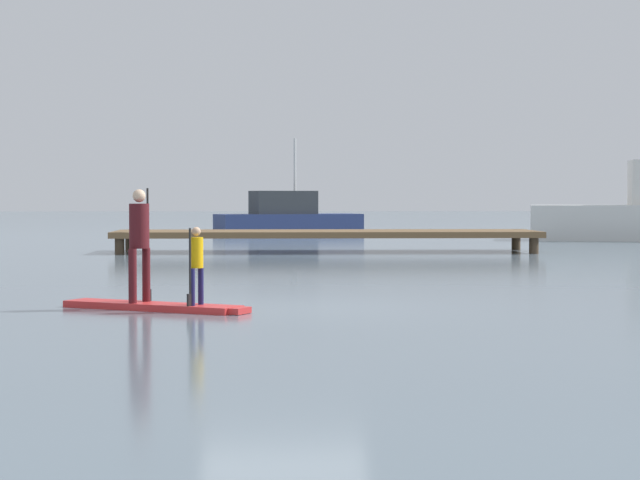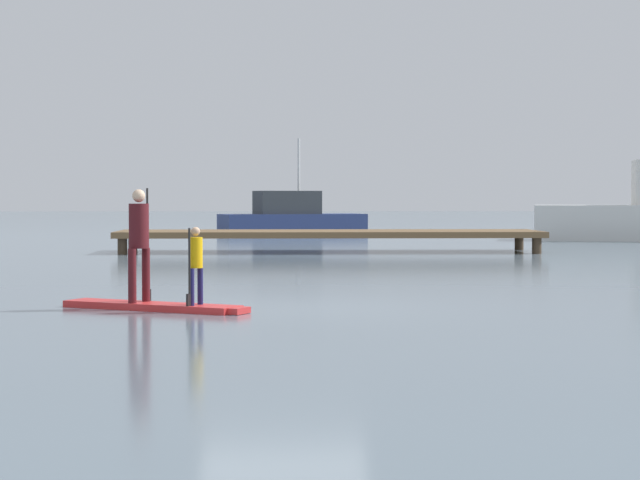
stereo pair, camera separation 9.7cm
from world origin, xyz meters
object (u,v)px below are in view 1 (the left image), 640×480
paddleboard_near (156,306)px  paddler_adult (140,237)px  paddler_child_solo (196,261)px  motor_boat_small_navy (287,218)px

paddleboard_near → paddler_adult: bearing=150.0°
paddler_adult → paddler_child_solo: bearing=-29.8°
paddleboard_near → paddler_adult: (-0.25, 0.14, 1.02)m
paddler_adult → motor_boat_small_navy: 36.53m
paddleboard_near → motor_boat_small_navy: bearing=86.1°
paddler_adult → motor_boat_small_navy: motor_boat_small_navy is taller
paddler_adult → motor_boat_small_navy: (2.77, 36.42, -0.35)m
paddleboard_near → paddler_child_solo: 0.99m
paddleboard_near → motor_boat_small_navy: size_ratio=0.42×
paddleboard_near → motor_boat_small_navy: 36.66m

